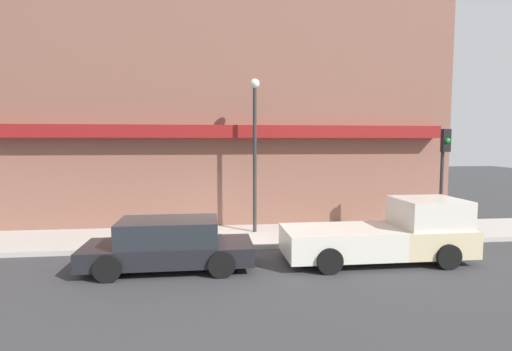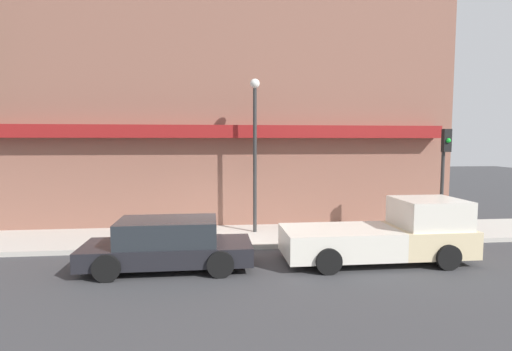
{
  "view_description": "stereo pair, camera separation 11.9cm",
  "coord_description": "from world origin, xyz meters",
  "px_view_note": "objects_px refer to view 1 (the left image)",
  "views": [
    {
      "loc": [
        -0.43,
        -12.88,
        3.6
      ],
      "look_at": [
        1.27,
        1.28,
        2.36
      ],
      "focal_mm": 28.0,
      "sensor_mm": 36.0,
      "label": 1
    },
    {
      "loc": [
        -0.31,
        -12.89,
        3.6
      ],
      "look_at": [
        1.27,
        1.28,
        2.36
      ],
      "focal_mm": 28.0,
      "sensor_mm": 36.0,
      "label": 2
    }
  ],
  "objects_px": {
    "pickup_truck": "(388,234)",
    "parked_car": "(169,244)",
    "fire_hydrant": "(175,230)",
    "street_lamp": "(255,138)",
    "traffic_light": "(444,163)"
  },
  "relations": [
    {
      "from": "pickup_truck",
      "to": "fire_hydrant",
      "type": "height_order",
      "value": "pickup_truck"
    },
    {
      "from": "pickup_truck",
      "to": "fire_hydrant",
      "type": "distance_m",
      "value": 6.99
    },
    {
      "from": "parked_car",
      "to": "street_lamp",
      "type": "height_order",
      "value": "street_lamp"
    },
    {
      "from": "traffic_light",
      "to": "parked_car",
      "type": "bearing_deg",
      "value": -168.07
    },
    {
      "from": "pickup_truck",
      "to": "parked_car",
      "type": "height_order",
      "value": "pickup_truck"
    },
    {
      "from": "pickup_truck",
      "to": "street_lamp",
      "type": "distance_m",
      "value": 5.87
    },
    {
      "from": "parked_car",
      "to": "fire_hydrant",
      "type": "height_order",
      "value": "parked_car"
    },
    {
      "from": "pickup_truck",
      "to": "traffic_light",
      "type": "relative_size",
      "value": 1.44
    },
    {
      "from": "fire_hydrant",
      "to": "street_lamp",
      "type": "height_order",
      "value": "street_lamp"
    },
    {
      "from": "traffic_light",
      "to": "pickup_truck",
      "type": "bearing_deg",
      "value": -145.82
    },
    {
      "from": "fire_hydrant",
      "to": "traffic_light",
      "type": "bearing_deg",
      "value": -3.15
    },
    {
      "from": "fire_hydrant",
      "to": "street_lamp",
      "type": "relative_size",
      "value": 0.13
    },
    {
      "from": "street_lamp",
      "to": "parked_car",
      "type": "bearing_deg",
      "value": -128.43
    },
    {
      "from": "street_lamp",
      "to": "traffic_light",
      "type": "height_order",
      "value": "street_lamp"
    },
    {
      "from": "traffic_light",
      "to": "fire_hydrant",
      "type": "bearing_deg",
      "value": 176.85
    }
  ]
}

